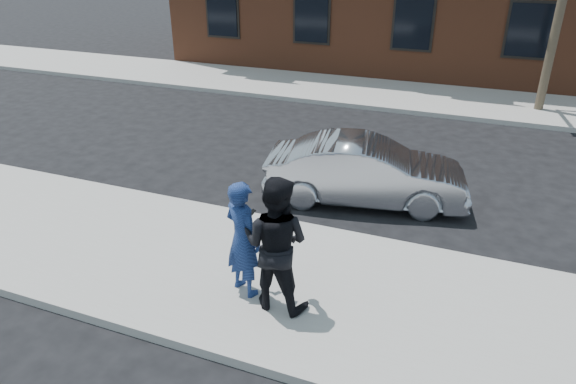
% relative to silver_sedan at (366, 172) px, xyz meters
% --- Properties ---
extents(ground, '(100.00, 100.00, 0.00)m').
position_rel_silver_sedan_xyz_m(ground, '(-0.88, -3.16, -0.66)').
color(ground, black).
rests_on(ground, ground).
extents(near_sidewalk, '(50.00, 3.50, 0.15)m').
position_rel_silver_sedan_xyz_m(near_sidewalk, '(-0.88, -3.41, -0.59)').
color(near_sidewalk, gray).
rests_on(near_sidewalk, ground).
extents(near_curb, '(50.00, 0.10, 0.15)m').
position_rel_silver_sedan_xyz_m(near_curb, '(-0.88, -1.61, -0.59)').
color(near_curb, '#999691').
rests_on(near_curb, ground).
extents(far_sidewalk, '(50.00, 3.50, 0.15)m').
position_rel_silver_sedan_xyz_m(far_sidewalk, '(-0.88, 8.09, -0.59)').
color(far_sidewalk, gray).
rests_on(far_sidewalk, ground).
extents(far_curb, '(50.00, 0.10, 0.15)m').
position_rel_silver_sedan_xyz_m(far_curb, '(-0.88, 6.29, -0.59)').
color(far_curb, '#999691').
rests_on(far_curb, ground).
extents(silver_sedan, '(4.22, 2.14, 1.33)m').
position_rel_silver_sedan_xyz_m(silver_sedan, '(0.00, 0.00, 0.00)').
color(silver_sedan, '#999BA3').
rests_on(silver_sedan, ground).
extents(man_hoodie, '(0.77, 0.66, 1.80)m').
position_rel_silver_sedan_xyz_m(man_hoodie, '(-0.90, -3.82, 0.38)').
color(man_hoodie, navy).
rests_on(man_hoodie, near_sidewalk).
extents(man_peacoat, '(0.99, 0.78, 2.00)m').
position_rel_silver_sedan_xyz_m(man_peacoat, '(-0.34, -3.93, 0.49)').
color(man_peacoat, black).
rests_on(man_peacoat, near_sidewalk).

